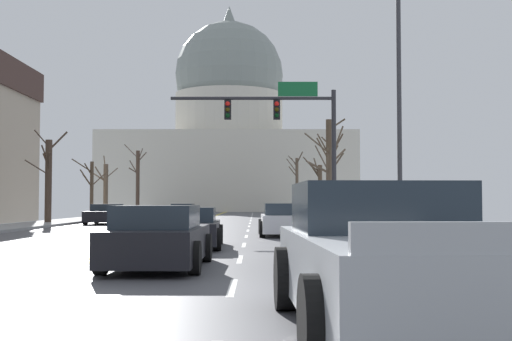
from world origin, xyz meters
name	(u,v)px	position (x,y,z in m)	size (l,w,h in m)	color
ground	(72,266)	(0.00, 0.00, 0.02)	(20.00, 180.00, 0.20)	#4A4A4F
signal_gantry	(289,124)	(5.41, 17.70, 5.08)	(7.91, 0.41, 6.96)	#28282D
street_lamp_right	(391,75)	(7.94, 5.95, 5.18)	(2.21, 0.24, 8.61)	#333338
capitol_building	(230,136)	(0.00, 81.58, 10.83)	(34.82, 18.08, 29.68)	beige
sedan_near_00	(286,220)	(5.04, 12.67, 0.61)	(2.10, 4.32, 1.30)	silver
sedan_near_01	(188,228)	(1.81, 5.98, 0.57)	(2.22, 4.66, 1.20)	black
sedan_near_02	(159,238)	(1.86, -0.18, 0.61)	(2.00, 4.45, 1.29)	black
pickup_truck_near_03	(390,263)	(5.30, -6.94, 0.73)	(2.38, 5.31, 1.59)	#ADB2B7
sedan_oncoming_00	(107,215)	(-5.25, 26.73, 0.57)	(2.05, 4.44, 1.21)	black
sedan_oncoming_01	(183,212)	(-1.78, 37.28, 0.56)	(2.09, 4.43, 1.19)	#6B6056
bare_tree_00	(332,183)	(7.87, 21.25, 2.37)	(2.44, 2.28, 5.14)	brown
bare_tree_01	(106,189)	(-8.22, 39.56, 2.37)	(2.31, 1.42, 4.98)	brown
bare_tree_02	(330,168)	(8.29, 26.09, 3.36)	(1.67, 1.46, 6.18)	#4C3D2D
bare_tree_03	(92,187)	(-8.04, 34.18, 2.40)	(2.07, 2.82, 4.25)	#4C3D2D
bare_tree_04	(297,183)	(8.08, 54.80, 3.27)	(1.67, 2.68, 6.30)	brown
bare_tree_05	(49,178)	(-8.52, 25.77, 2.75)	(2.18, 2.04, 5.63)	#423328
bare_tree_06	(320,188)	(8.91, 38.92, 2.42)	(1.53, 1.59, 4.78)	#4C3D2D
bare_tree_07	(138,180)	(-8.04, 53.14, 3.49)	(2.44, 2.43, 6.98)	#423328
pedestrian_00	(403,212)	(8.95, 9.17, 1.02)	(0.35, 0.34, 1.60)	black
bicycle_parked	(434,238)	(8.23, 2.40, 0.49)	(0.12, 1.77, 0.85)	black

